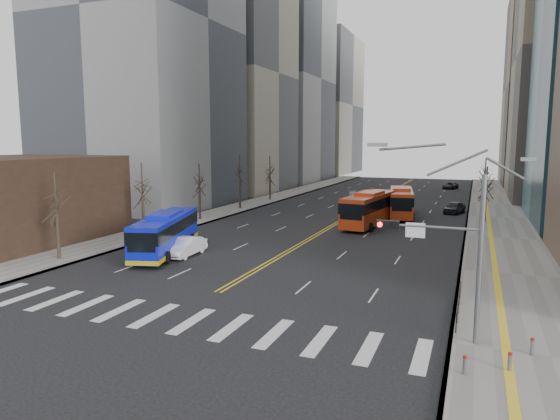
{
  "coord_description": "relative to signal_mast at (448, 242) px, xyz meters",
  "views": [
    {
      "loc": [
        14.84,
        -21.9,
        9.46
      ],
      "look_at": [
        2.62,
        9.12,
        4.86
      ],
      "focal_mm": 32.0,
      "sensor_mm": 36.0,
      "label": 1
    }
  ],
  "objects": [
    {
      "name": "crosswalk",
      "position": [
        -13.77,
        -2.0,
        -4.85
      ],
      "size": [
        26.7,
        4.0,
        0.01
      ],
      "color": "silver",
      "rests_on": "ground"
    },
    {
      "name": "storefront",
      "position": [
        -39.77,
        9.97,
        -0.85
      ],
      "size": [
        14.0,
        18.0,
        8.0
      ],
      "color": "black",
      "rests_on": "ground"
    },
    {
      "name": "car_dark_mid",
      "position": [
        -1.36,
        45.36,
        -4.07
      ],
      "size": [
        3.04,
        4.94,
        1.57
      ],
      "primitive_type": "imported",
      "rotation": [
        0.0,
        0.0,
        -0.28
      ],
      "color": "black",
      "rests_on": "ground"
    },
    {
      "name": "car_dark_far",
      "position": [
        -3.63,
        81.35,
        -4.19
      ],
      "size": [
        3.16,
        5.15,
        1.33
      ],
      "primitive_type": "imported",
      "rotation": [
        0.0,
        0.0,
        -0.21
      ],
      "color": "black",
      "rests_on": "ground"
    },
    {
      "name": "car_white",
      "position": [
        -21.13,
        11.03,
        -4.08
      ],
      "size": [
        1.77,
        4.74,
        1.55
      ],
      "primitive_type": "imported",
      "rotation": [
        0.0,
        0.0,
        0.03
      ],
      "color": "white",
      "rests_on": "ground"
    },
    {
      "name": "signal_mast",
      "position": [
        0.0,
        0.0,
        0.0
      ],
      "size": [
        5.37,
        0.37,
        9.39
      ],
      "color": "slate",
      "rests_on": "ground"
    },
    {
      "name": "red_bus_near",
      "position": [
        -9.94,
        31.66,
        -2.71
      ],
      "size": [
        4.18,
        12.52,
        3.87
      ],
      "color": "#B63613",
      "rests_on": "ground"
    },
    {
      "name": "car_silver",
      "position": [
        -17.81,
        56.87,
        -4.23
      ],
      "size": [
        2.98,
        4.67,
        1.26
      ],
      "primitive_type": "imported",
      "rotation": [
        0.0,
        0.0,
        0.3
      ],
      "color": "gray",
      "rests_on": "ground"
    },
    {
      "name": "street_trees",
      "position": [
        -20.94,
        32.55,
        0.02
      ],
      "size": [
        35.2,
        47.2,
        7.6
      ],
      "color": "#2E251C",
      "rests_on": "ground"
    },
    {
      "name": "pedestrian_railing",
      "position": [
        0.53,
        4.0,
        -4.03
      ],
      "size": [
        0.06,
        6.06,
        1.02
      ],
      "color": "black",
      "rests_on": "sidewalk_right"
    },
    {
      "name": "blue_bus",
      "position": [
        -23.27,
        11.38,
        -3.03
      ],
      "size": [
        5.95,
        12.18,
        3.48
      ],
      "color": "#0D19CA",
      "rests_on": "ground"
    },
    {
      "name": "office_towers",
      "position": [
        -13.64,
        66.51,
        19.07
      ],
      "size": [
        83.0,
        134.0,
        58.0
      ],
      "color": "gray",
      "rests_on": "ground"
    },
    {
      "name": "bollards",
      "position": [
        2.5,
        -2.16,
        -4.3
      ],
      "size": [
        2.87,
        3.17,
        0.78
      ],
      "color": "slate",
      "rests_on": "sidewalk_right"
    },
    {
      "name": "ground",
      "position": [
        -13.77,
        -2.0,
        -4.86
      ],
      "size": [
        220.0,
        220.0,
        0.0
      ],
      "primitive_type": "plane",
      "color": "black"
    },
    {
      "name": "sidewalk_right",
      "position": [
        3.73,
        43.0,
        -4.78
      ],
      "size": [
        7.0,
        130.0,
        0.15
      ],
      "primitive_type": "cube",
      "color": "gray",
      "rests_on": "ground"
    },
    {
      "name": "centerline",
      "position": [
        -13.77,
        53.0,
        -4.85
      ],
      "size": [
        0.55,
        100.0,
        0.01
      ],
      "color": "gold",
      "rests_on": "ground"
    },
    {
      "name": "red_bus_far",
      "position": [
        -7.6,
        40.04,
        -2.8
      ],
      "size": [
        4.49,
        12.01,
        3.71
      ],
      "color": "#B63613",
      "rests_on": "ground"
    },
    {
      "name": "sidewalk_left",
      "position": [
        -30.27,
        43.0,
        -4.78
      ],
      "size": [
        5.0,
        130.0,
        0.15
      ],
      "primitive_type": "cube",
      "color": "gray",
      "rests_on": "ground"
    }
  ]
}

